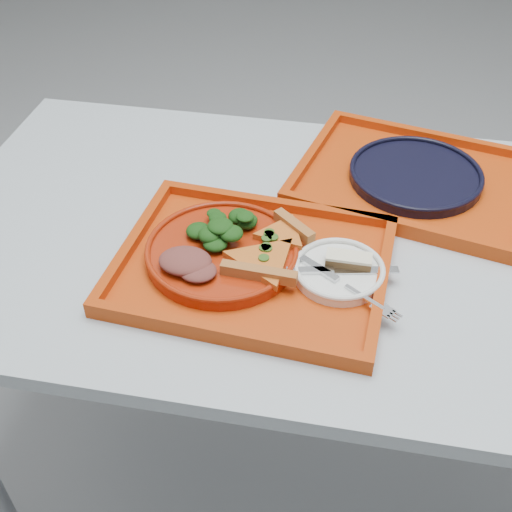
{
  "coord_description": "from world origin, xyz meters",
  "views": [
    {
      "loc": [
        -0.03,
        -0.9,
        1.49
      ],
      "look_at": [
        -0.18,
        -0.11,
        0.78
      ],
      "focal_mm": 45.0,
      "sensor_mm": 36.0,
      "label": 1
    }
  ],
  "objects_px": {
    "dinner_plate": "(222,253)",
    "dessert_bar": "(349,260)",
    "navy_plate": "(415,176)",
    "tray_main": "(253,267)",
    "tray_far": "(414,182)"
  },
  "relations": [
    {
      "from": "tray_main",
      "to": "tray_far",
      "type": "height_order",
      "value": "same"
    },
    {
      "from": "dinner_plate",
      "to": "dessert_bar",
      "type": "xyz_separation_m",
      "value": [
        0.21,
        0.0,
        0.02
      ]
    },
    {
      "from": "tray_far",
      "to": "dinner_plate",
      "type": "bearing_deg",
      "value": -124.55
    },
    {
      "from": "navy_plate",
      "to": "dessert_bar",
      "type": "distance_m",
      "value": 0.32
    },
    {
      "from": "tray_main",
      "to": "navy_plate",
      "type": "bearing_deg",
      "value": 53.19
    },
    {
      "from": "navy_plate",
      "to": "dessert_bar",
      "type": "height_order",
      "value": "dessert_bar"
    },
    {
      "from": "dinner_plate",
      "to": "navy_plate",
      "type": "xyz_separation_m",
      "value": [
        0.32,
        0.3,
        -0.0
      ]
    },
    {
      "from": "tray_main",
      "to": "navy_plate",
      "type": "xyz_separation_m",
      "value": [
        0.27,
        0.31,
        0.01
      ]
    },
    {
      "from": "dinner_plate",
      "to": "dessert_bar",
      "type": "bearing_deg",
      "value": 0.99
    },
    {
      "from": "tray_far",
      "to": "dessert_bar",
      "type": "height_order",
      "value": "dessert_bar"
    },
    {
      "from": "navy_plate",
      "to": "dessert_bar",
      "type": "xyz_separation_m",
      "value": [
        -0.11,
        -0.29,
        0.02
      ]
    },
    {
      "from": "dessert_bar",
      "to": "tray_far",
      "type": "bearing_deg",
      "value": 69.86
    },
    {
      "from": "dinner_plate",
      "to": "dessert_bar",
      "type": "distance_m",
      "value": 0.21
    },
    {
      "from": "dessert_bar",
      "to": "tray_main",
      "type": "bearing_deg",
      "value": -174.57
    },
    {
      "from": "tray_far",
      "to": "dinner_plate",
      "type": "distance_m",
      "value": 0.44
    }
  ]
}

